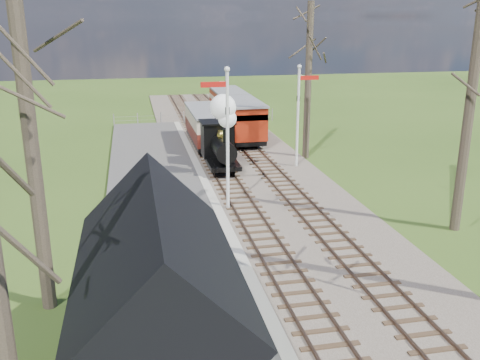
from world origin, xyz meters
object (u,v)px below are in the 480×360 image
at_px(red_carriage_a, 243,120).
at_px(station_shed, 160,317).
at_px(semaphore_far, 299,108).
at_px(red_carriage_b, 228,107).
at_px(semaphore_near, 226,129).
at_px(coach, 205,125).
at_px(sign_board, 258,359).
at_px(locomotive, 221,137).

bearing_deg(red_carriage_a, station_shed, -105.72).
bearing_deg(semaphore_far, red_carriage_b, 98.41).
xyz_separation_m(station_shed, semaphore_near, (3.53, 12.00, 1.35)).
xyz_separation_m(station_shed, coach, (4.30, 24.01, -0.82)).
bearing_deg(semaphore_far, station_shed, -115.72).
distance_m(coach, red_carriage_a, 2.65).
distance_m(coach, sign_board, 23.81).
xyz_separation_m(semaphore_near, red_carriage_a, (3.37, 12.50, -2.04)).
xyz_separation_m(locomotive, red_carriage_a, (2.61, 6.55, -0.39)).
bearing_deg(station_shed, sign_board, 8.24).
xyz_separation_m(coach, red_carriage_a, (2.60, 0.49, 0.13)).
distance_m(semaphore_near, locomotive, 6.22).
bearing_deg(red_carriage_a, semaphore_near, -105.08).
relative_size(semaphore_far, sign_board, 5.50).
height_order(coach, red_carriage_a, red_carriage_a).
height_order(locomotive, sign_board, locomotive).
bearing_deg(locomotive, semaphore_far, 0.62).
relative_size(semaphore_far, red_carriage_b, 1.05).
bearing_deg(red_carriage_a, locomotive, -111.75).
relative_size(semaphore_far, red_carriage_a, 1.05).
bearing_deg(locomotive, sign_board, -96.85).
bearing_deg(station_shed, coach, 79.85).
bearing_deg(semaphore_far, locomotive, -179.38).
bearing_deg(locomotive, station_shed, -103.42).
height_order(semaphore_far, sign_board, semaphore_far).
distance_m(semaphore_near, coach, 12.23).
bearing_deg(station_shed, semaphore_near, 73.62).
bearing_deg(sign_board, coach, 84.86).
relative_size(locomotive, coach, 0.62).
distance_m(locomotive, coach, 6.08).
height_order(coach, red_carriage_b, red_carriage_b).
xyz_separation_m(semaphore_far, locomotive, (-4.39, -0.05, -1.38)).
relative_size(station_shed, sign_board, 6.06).
height_order(semaphore_far, red_carriage_a, semaphore_far).
relative_size(semaphore_far, coach, 0.84).
xyz_separation_m(semaphore_near, coach, (0.77, 12.01, -2.17)).
height_order(semaphore_near, semaphore_far, semaphore_near).
relative_size(coach, red_carriage_b, 1.25).
height_order(station_shed, semaphore_near, semaphore_near).
relative_size(locomotive, red_carriage_a, 0.78).
bearing_deg(semaphore_near, locomotive, 82.75).
bearing_deg(coach, semaphore_near, -93.66).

